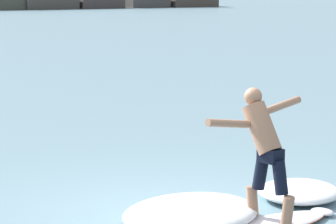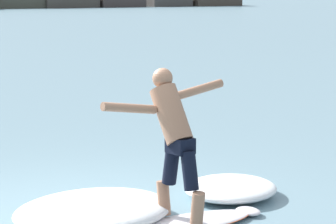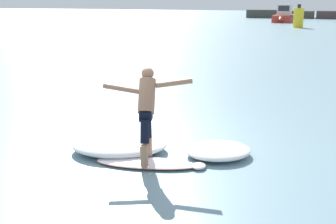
{
  "view_description": "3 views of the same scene",
  "coord_description": "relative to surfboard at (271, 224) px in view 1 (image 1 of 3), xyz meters",
  "views": [
    {
      "loc": [
        -3.93,
        -8.61,
        2.92
      ],
      "look_at": [
        0.42,
        0.86,
        1.13
      ],
      "focal_mm": 85.0,
      "sensor_mm": 36.0,
      "label": 1
    },
    {
      "loc": [
        -2.16,
        -8.2,
        2.54
      ],
      "look_at": [
        1.36,
        0.54,
        0.95
      ],
      "focal_mm": 85.0,
      "sensor_mm": 36.0,
      "label": 2
    },
    {
      "loc": [
        3.86,
        -7.86,
        2.76
      ],
      "look_at": [
        0.94,
        -0.06,
        0.73
      ],
      "focal_mm": 50.0,
      "sensor_mm": 36.0,
      "label": 3
    }
  ],
  "objects": [
    {
      "name": "wave_foam_at_nose",
      "position": [
        -0.8,
        0.52,
        0.09
      ],
      "size": [
        2.12,
        1.92,
        0.27
      ],
      "color": "white",
      "rests_on": "ground"
    },
    {
      "name": "surfer",
      "position": [
        -0.06,
        0.11,
        0.96
      ],
      "size": [
        1.49,
        0.86,
        1.56
      ],
      "color": "#9C6D52",
      "rests_on": "surfboard"
    },
    {
      "name": "wave_foam_at_tail",
      "position": [
        0.99,
        0.89,
        0.06
      ],
      "size": [
        1.6,
        1.6,
        0.21
      ],
      "color": "white",
      "rests_on": "ground"
    },
    {
      "name": "surfboard",
      "position": [
        0.0,
        0.0,
        0.0
      ],
      "size": [
        1.94,
        0.91,
        0.22
      ],
      "color": "white",
      "rests_on": "ground"
    },
    {
      "name": "ground_plane",
      "position": [
        -0.92,
        0.96,
        -0.04
      ],
      "size": [
        200.0,
        200.0,
        0.0
      ],
      "primitive_type": "plane",
      "color": "gray"
    }
  ]
}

